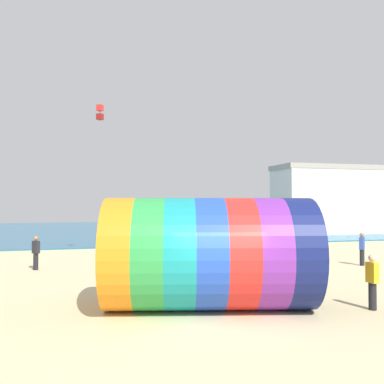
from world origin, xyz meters
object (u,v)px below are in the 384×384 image
Objects in this scene: giant_inflatable_tube at (210,253)px; kite_red_box at (100,112)px; bystander_mid_beach at (36,253)px; kite_handler at (372,281)px; bystander_near_water at (362,249)px.

kite_red_box reaches higher than giant_inflatable_tube.
kite_red_box reaches higher than bystander_mid_beach.
kite_handler is at bearing -62.67° from kite_red_box.
kite_handler is 15.45m from bystander_mid_beach.
bystander_near_water is at bearing 54.78° from kite_handler.
bystander_near_water is (13.23, -6.52, -7.83)m from kite_red_box.
bystander_mid_beach is at bearing 121.71° from giant_inflatable_tube.
bystander_near_water is 1.04× the size of bystander_mid_beach.
giant_inflatable_tube is 7.38× the size of kite_red_box.
giant_inflatable_tube is at bearing -58.29° from bystander_mid_beach.
giant_inflatable_tube is at bearing 163.46° from kite_handler.
bystander_near_water is (5.69, 8.06, 0.01)m from kite_handler.
giant_inflatable_tube is 5.12m from kite_handler.
giant_inflatable_tube reaches higher than bystander_near_water.
kite_red_box is 0.55× the size of bystander_near_water.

